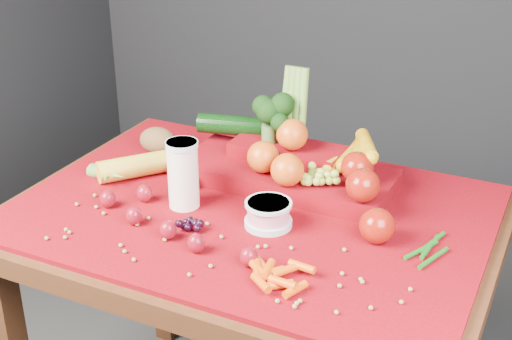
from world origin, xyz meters
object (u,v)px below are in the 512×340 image
at_px(milk_glass, 183,172).
at_px(table, 252,248).
at_px(produce_mound, 296,162).
at_px(yogurt_bowl, 268,213).

bearing_deg(milk_glass, table, 21.23).
xyz_separation_m(table, produce_mound, (0.04, 0.15, 0.17)).
height_order(table, produce_mound, produce_mound).
xyz_separation_m(table, yogurt_bowl, (0.07, -0.06, 0.14)).
relative_size(table, produce_mound, 1.82).
xyz_separation_m(milk_glass, produce_mound, (0.19, 0.21, -0.03)).
distance_m(table, milk_glass, 0.25).
relative_size(table, yogurt_bowl, 10.43).
relative_size(table, milk_glass, 6.87).
height_order(table, yogurt_bowl, yogurt_bowl).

